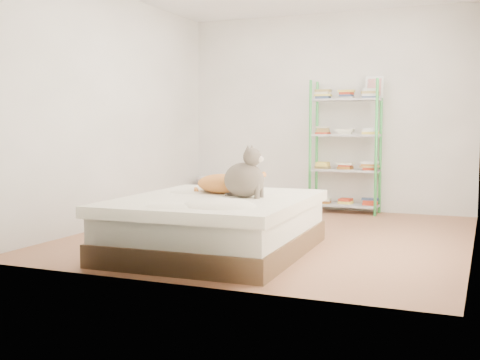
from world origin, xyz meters
The scene contains 7 objects.
room centered at (0.00, 0.00, 1.30)m, with size 3.81×4.21×2.61m.
bed centered at (-0.19, -1.01, 0.25)m, with size 1.60×1.97×0.49m.
orange_cat centered at (-0.24, -0.74, 0.61)m, with size 0.57×0.31×0.23m, color orange, non-canonical shape.
grey_cat centered at (0.04, -0.93, 0.71)m, with size 0.32×0.39×0.44m, color #6C5C4B, non-canonical shape.
shelf_unit centered at (0.31, 1.88, 0.83)m, with size 0.90×0.36×1.74m.
cardboard_box centered at (0.00, 0.76, 0.16)m, with size 0.53×0.53×0.37m.
white_bin centered at (-1.59, 1.85, 0.21)m, with size 0.41×0.38×0.41m.
Camera 1 is at (2.01, -5.75, 1.10)m, focal length 45.00 mm.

